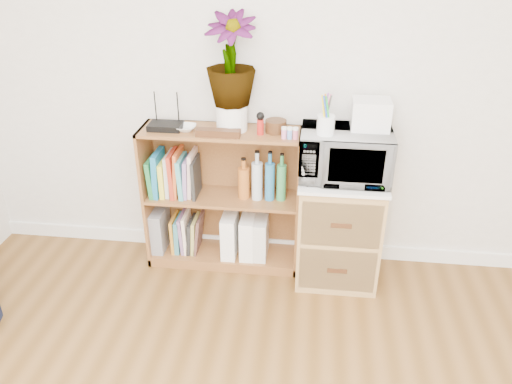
# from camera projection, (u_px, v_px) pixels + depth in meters

# --- Properties ---
(skirting_board) EXTENTS (4.00, 0.02, 0.10)m
(skirting_board) POSITION_uv_depth(u_px,v_px,m) (277.00, 245.00, 3.52)
(skirting_board) COLOR white
(skirting_board) RESTS_ON ground
(bookshelf) EXTENTS (1.00, 0.30, 0.95)m
(bookshelf) POSITION_uv_depth(u_px,v_px,m) (223.00, 199.00, 3.24)
(bookshelf) COLOR brown
(bookshelf) RESTS_ON ground
(wicker_unit) EXTENTS (0.50, 0.45, 0.70)m
(wicker_unit) POSITION_uv_depth(u_px,v_px,m) (338.00, 229.00, 3.15)
(wicker_unit) COLOR #9E7542
(wicker_unit) RESTS_ON ground
(microwave) EXTENTS (0.53, 0.36, 0.29)m
(microwave) POSITION_uv_depth(u_px,v_px,m) (345.00, 155.00, 2.90)
(microwave) COLOR silver
(microwave) RESTS_ON wicker_unit
(pen_cup) EXTENTS (0.10, 0.10, 0.11)m
(pen_cup) POSITION_uv_depth(u_px,v_px,m) (326.00, 125.00, 2.76)
(pen_cup) COLOR white
(pen_cup) RESTS_ON microwave
(small_appliance) EXTENTS (0.21, 0.18, 0.17)m
(small_appliance) POSITION_uv_depth(u_px,v_px,m) (371.00, 114.00, 2.83)
(small_appliance) COLOR white
(small_appliance) RESTS_ON microwave
(router) EXTENTS (0.20, 0.14, 0.04)m
(router) POSITION_uv_depth(u_px,v_px,m) (166.00, 126.00, 3.02)
(router) COLOR black
(router) RESTS_ON bookshelf
(white_bowl) EXTENTS (0.13, 0.13, 0.03)m
(white_bowl) POSITION_uv_depth(u_px,v_px,m) (185.00, 128.00, 3.00)
(white_bowl) COLOR white
(white_bowl) RESTS_ON bookshelf
(plant_pot) EXTENTS (0.19, 0.19, 0.16)m
(plant_pot) POSITION_uv_depth(u_px,v_px,m) (232.00, 117.00, 2.99)
(plant_pot) COLOR white
(plant_pot) RESTS_ON bookshelf
(potted_plant) EXTENTS (0.29, 0.29, 0.53)m
(potted_plant) POSITION_uv_depth(u_px,v_px,m) (230.00, 60.00, 2.83)
(potted_plant) COLOR #357F32
(potted_plant) RESTS_ON plant_pot
(trinket_box) EXTENTS (0.26, 0.07, 0.04)m
(trinket_box) POSITION_uv_depth(u_px,v_px,m) (218.00, 133.00, 2.92)
(trinket_box) COLOR #39220F
(trinket_box) RESTS_ON bookshelf
(kokeshi_doll) EXTENTS (0.04, 0.04, 0.09)m
(kokeshi_doll) POSITION_uv_depth(u_px,v_px,m) (260.00, 127.00, 2.93)
(kokeshi_doll) COLOR #B11B15
(kokeshi_doll) RESTS_ON bookshelf
(wooden_bowl) EXTENTS (0.13, 0.13, 0.07)m
(wooden_bowl) POSITION_uv_depth(u_px,v_px,m) (276.00, 126.00, 2.97)
(wooden_bowl) COLOR #381F0F
(wooden_bowl) RESTS_ON bookshelf
(paint_jars) EXTENTS (0.12, 0.04, 0.06)m
(paint_jars) POSITION_uv_depth(u_px,v_px,m) (290.00, 134.00, 2.88)
(paint_jars) COLOR pink
(paint_jars) RESTS_ON bookshelf
(file_box) EXTENTS (0.09, 0.23, 0.29)m
(file_box) POSITION_uv_depth(u_px,v_px,m) (160.00, 229.00, 3.41)
(file_box) COLOR gray
(file_box) RESTS_ON bookshelf
(magazine_holder_left) EXTENTS (0.09, 0.24, 0.30)m
(magazine_holder_left) POSITION_uv_depth(u_px,v_px,m) (230.00, 234.00, 3.34)
(magazine_holder_left) COLOR white
(magazine_holder_left) RESTS_ON bookshelf
(magazine_holder_mid) EXTENTS (0.09, 0.23, 0.29)m
(magazine_holder_mid) POSITION_uv_depth(u_px,v_px,m) (248.00, 235.00, 3.33)
(magazine_holder_mid) COLOR white
(magazine_holder_mid) RESTS_ON bookshelf
(magazine_holder_right) EXTENTS (0.09, 0.22, 0.28)m
(magazine_holder_right) POSITION_uv_depth(u_px,v_px,m) (261.00, 237.00, 3.33)
(magazine_holder_right) COLOR silver
(magazine_holder_right) RESTS_ON bookshelf
(cookbooks) EXTENTS (0.31, 0.20, 0.31)m
(cookbooks) POSITION_uv_depth(u_px,v_px,m) (175.00, 174.00, 3.19)
(cookbooks) COLOR #1F7638
(cookbooks) RESTS_ON bookshelf
(liquor_bottles) EXTENTS (0.30, 0.07, 0.32)m
(liquor_bottles) POSITION_uv_depth(u_px,v_px,m) (262.00, 177.00, 3.13)
(liquor_bottles) COLOR #B66022
(liquor_bottles) RESTS_ON bookshelf
(lower_books) EXTENTS (0.21, 0.19, 0.27)m
(lower_books) POSITION_uv_depth(u_px,v_px,m) (187.00, 233.00, 3.39)
(lower_books) COLOR #BD7E21
(lower_books) RESTS_ON bookshelf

